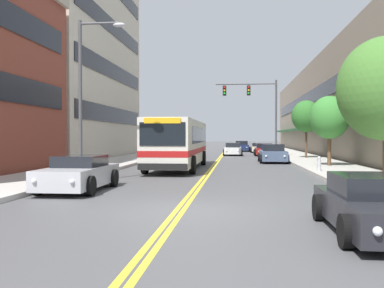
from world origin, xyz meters
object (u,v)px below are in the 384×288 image
(car_navy_moving_lead, at_px, (242,146))
(street_tree_right_far, at_px, (306,116))
(street_lamp_left_near, at_px, (87,85))
(car_silver_parked_left_mid, at_px, (79,174))
(fire_hydrant, at_px, (319,164))
(street_tree_right_mid, at_px, (329,118))
(car_dark_grey_parked_left_near, at_px, (173,152))
(traffic_signal_mast, at_px, (256,103))
(car_champagne_parked_right_end, at_px, (258,148))
(car_slate_blue_parked_right_far, at_px, (273,154))
(car_white_moving_second, at_px, (233,149))
(city_bus, at_px, (179,142))
(car_red_parked_right_mid, at_px, (264,150))
(car_charcoal_parked_right_foreground, at_px, (374,206))

(car_navy_moving_lead, distance_m, street_tree_right_far, 21.16)
(street_lamp_left_near, bearing_deg, car_silver_parked_left_mid, -76.40)
(street_tree_right_far, relative_size, fire_hydrant, 6.31)
(street_lamp_left_near, relative_size, street_tree_right_mid, 1.61)
(car_dark_grey_parked_left_near, xyz_separation_m, street_tree_right_mid, (11.79, -11.36, 2.64))
(car_navy_moving_lead, xyz_separation_m, traffic_signal_mast, (1.14, -17.96, 4.49))
(street_tree_right_mid, bearing_deg, car_champagne_parked_right_end, 96.67)
(car_slate_blue_parked_right_far, relative_size, car_white_moving_second, 0.96)
(street_tree_right_mid, height_order, street_tree_right_far, street_tree_right_far)
(street_tree_right_mid, distance_m, fire_hydrant, 5.40)
(car_silver_parked_left_mid, distance_m, street_tree_right_far, 25.74)
(car_champagne_parked_right_end, height_order, street_lamp_left_near, street_lamp_left_near)
(car_navy_moving_lead, relative_size, street_tree_right_mid, 1.06)
(traffic_signal_mast, height_order, fire_hydrant, traffic_signal_mast)
(car_slate_blue_parked_right_far, relative_size, fire_hydrant, 5.68)
(city_bus, xyz_separation_m, car_slate_blue_parked_right_far, (6.44, 6.57, -1.03))
(traffic_signal_mast, relative_size, fire_hydrant, 9.21)
(traffic_signal_mast, height_order, street_lamp_left_near, traffic_signal_mast)
(car_silver_parked_left_mid, distance_m, car_navy_moving_lead, 43.34)
(street_tree_right_mid, bearing_deg, car_silver_parked_left_mid, -133.29)
(car_navy_moving_lead, xyz_separation_m, fire_hydrant, (3.71, -34.84, -0.08))
(car_dark_grey_parked_left_near, xyz_separation_m, car_red_parked_right_mid, (8.81, 6.19, 0.02))
(car_slate_blue_parked_right_far, bearing_deg, street_tree_right_mid, -61.33)
(car_navy_moving_lead, bearing_deg, car_charcoal_parked_right_foreground, -87.46)
(street_lamp_left_near, bearing_deg, fire_hydrant, 25.62)
(car_red_parked_right_mid, distance_m, street_lamp_left_near, 29.08)
(city_bus, distance_m, street_tree_right_mid, 9.69)
(car_red_parked_right_mid, height_order, car_white_moving_second, car_white_moving_second)
(car_charcoal_parked_right_foreground, relative_size, street_tree_right_far, 0.87)
(car_silver_parked_left_mid, xyz_separation_m, car_charcoal_parked_right_foreground, (8.74, -6.19, -0.06))
(car_silver_parked_left_mid, bearing_deg, car_slate_blue_parked_right_far, 64.40)
(car_red_parked_right_mid, bearing_deg, street_tree_right_far, -67.02)
(car_dark_grey_parked_left_near, distance_m, street_tree_right_far, 12.43)
(car_champagne_parked_right_end, xyz_separation_m, street_lamp_left_near, (-9.30, -36.36, 3.70))
(car_red_parked_right_mid, distance_m, traffic_signal_mast, 6.94)
(car_dark_grey_parked_left_near, xyz_separation_m, car_white_moving_second, (5.52, 6.71, 0.04))
(car_silver_parked_left_mid, xyz_separation_m, fire_hydrant, (10.27, 8.00, -0.06))
(fire_hydrant, bearing_deg, city_bus, 156.36)
(car_white_moving_second, bearing_deg, street_tree_right_far, -51.00)
(city_bus, relative_size, car_dark_grey_parked_left_near, 2.48)
(car_navy_moving_lead, bearing_deg, car_silver_parked_left_mid, -98.71)
(car_champagne_parked_right_end, bearing_deg, fire_hydrant, -86.98)
(car_champagne_parked_right_end, bearing_deg, street_lamp_left_near, -104.35)
(city_bus, distance_m, street_lamp_left_near, 9.58)
(city_bus, height_order, car_charcoal_parked_right_foreground, city_bus)
(car_dark_grey_parked_left_near, distance_m, car_silver_parked_left_mid, 23.83)
(traffic_signal_mast, bearing_deg, car_navy_moving_lead, 93.64)
(car_silver_parked_left_mid, xyz_separation_m, car_navy_moving_lead, (6.56, 42.84, 0.03))
(car_slate_blue_parked_right_far, xyz_separation_m, street_tree_right_mid, (3.08, -5.63, 2.56))
(car_charcoal_parked_right_foreground, distance_m, street_lamp_left_near, 13.49)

